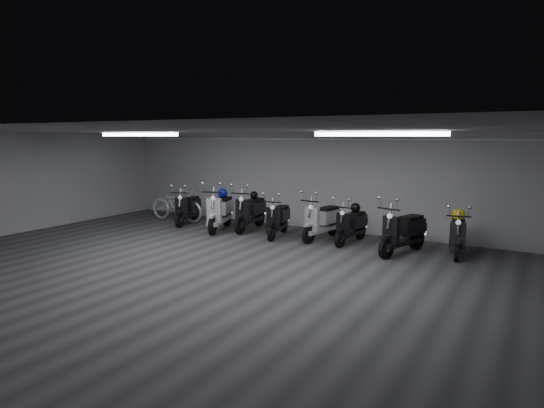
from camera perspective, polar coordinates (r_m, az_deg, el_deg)
The scene contains 20 objects.
floor at distance 9.37m, azimuth -7.44°, elevation -8.40°, with size 14.00×10.00×0.01m, color #343436.
ceiling at distance 8.97m, azimuth -7.79°, elevation 9.05°, with size 14.00×10.00×0.01m, color gray.
back_wall at distance 13.32m, azimuth 5.89°, elevation 2.83°, with size 14.00×0.01×2.80m, color #ADADB0.
left_wall at distance 14.47m, azimuth -29.93°, elevation 2.19°, with size 0.01×10.00×2.80m, color #ADADB0.
fluor_strip_left at distance 11.75m, azimuth -16.31°, elevation 8.33°, with size 2.40×0.18×0.08m, color white.
fluor_strip_right at distance 8.42m, azimuth 13.11°, elevation 8.51°, with size 2.40×0.18×0.08m, color white.
conduit at distance 13.18m, azimuth 5.81°, elevation 8.08°, with size 0.05×0.05×13.60m, color white.
scooter_0 at distance 14.28m, azimuth -10.50°, elevation 0.07°, with size 0.58×1.74×1.30m, color black, non-canonical shape.
scooter_2 at distance 13.18m, azimuth -6.52°, elevation -0.14°, with size 0.66×1.98×1.48m, color silver, non-canonical shape.
scooter_3 at distance 13.16m, azimuth -2.75°, elevation -0.25°, with size 0.63×1.90×1.41m, color black, non-canonical shape.
scooter_5 at distance 12.30m, azimuth 0.75°, elevation -1.19°, with size 0.57×1.71×1.27m, color black, non-canonical shape.
scooter_6 at distance 12.00m, azimuth 6.27°, elevation -1.29°, with size 0.61×1.82×1.35m, color #B6B7BB, non-canonical shape.
scooter_7 at distance 11.70m, azimuth 9.84°, elevation -1.91°, with size 0.55×1.66×1.23m, color black, non-canonical shape.
scooter_8 at distance 10.87m, azimuth 16.03°, elevation -2.48°, with size 0.62×1.87×1.39m, color black, non-canonical shape.
scooter_9 at distance 11.16m, azimuth 22.20°, elevation -2.90°, with size 0.56×1.67×1.24m, color black, non-canonical shape.
bicycle at distance 14.95m, azimuth -11.82°, elevation 0.41°, with size 0.71×2.01×1.30m, color white.
helmet_0 at distance 13.40m, azimuth -6.17°, elevation 1.38°, with size 0.29×0.29×0.29m, color #0D1197.
helmet_1 at distance 13.35m, azimuth -2.26°, elevation 1.12°, with size 0.23×0.23×0.23m, color black.
helmet_2 at distance 11.86m, azimuth 10.38°, elevation -0.46°, with size 0.25×0.25×0.25m, color black.
helmet_3 at distance 11.34m, azimuth 22.29°, elevation -1.25°, with size 0.28×0.28×0.28m, color yellow.
Camera 1 is at (5.58, -7.02, 2.71)m, focal length 30.17 mm.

